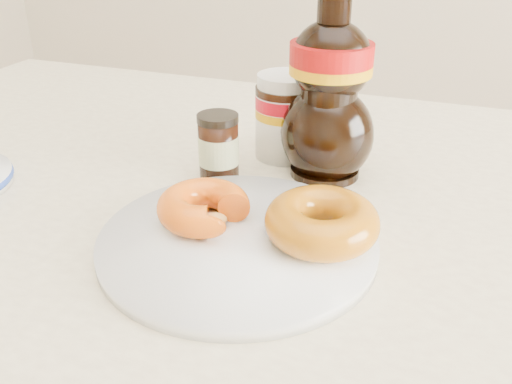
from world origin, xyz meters
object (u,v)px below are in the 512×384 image
(dining_table, at_px, (288,289))
(syrup_bottle, at_px, (330,88))
(donut_whole, at_px, (322,222))
(nutella_jar, at_px, (285,113))
(plate, at_px, (238,242))
(donut_bitten, at_px, (204,207))
(dark_jar, at_px, (219,147))

(dining_table, bearing_deg, syrup_bottle, 88.19)
(donut_whole, height_order, nutella_jar, nutella_jar)
(plate, bearing_deg, syrup_bottle, 78.75)
(donut_bitten, height_order, nutella_jar, nutella_jar)
(dining_table, relative_size, dark_jar, 18.32)
(plate, relative_size, dark_jar, 3.41)
(donut_whole, bearing_deg, plate, -163.70)
(plate, relative_size, donut_whole, 2.48)
(donut_whole, distance_m, nutella_jar, 0.23)
(plate, xyz_separation_m, donut_whole, (0.07, 0.02, 0.02))
(donut_bitten, relative_size, nutella_jar, 0.86)
(donut_bitten, xyz_separation_m, nutella_jar, (0.02, 0.21, 0.03))
(dining_table, xyz_separation_m, nutella_jar, (-0.06, 0.16, 0.14))
(dining_table, bearing_deg, plate, -118.09)
(donut_whole, distance_m, syrup_bottle, 0.18)
(syrup_bottle, bearing_deg, donut_whole, -77.19)
(dining_table, xyz_separation_m, dark_jar, (-0.11, 0.08, 0.12))
(plate, bearing_deg, donut_whole, 16.30)
(donut_bitten, bearing_deg, nutella_jar, 65.32)
(dining_table, height_order, dark_jar, dark_jar)
(dining_table, distance_m, dark_jar, 0.18)
(dark_jar, bearing_deg, donut_whole, -37.21)
(nutella_jar, bearing_deg, donut_bitten, -94.37)
(donut_whole, height_order, dark_jar, dark_jar)
(donut_bitten, height_order, donut_whole, donut_whole)
(dining_table, relative_size, plate, 5.37)
(syrup_bottle, bearing_deg, nutella_jar, 149.39)
(donut_bitten, bearing_deg, plate, -40.06)
(dining_table, height_order, nutella_jar, nutella_jar)
(donut_bitten, distance_m, dark_jar, 0.13)
(dining_table, relative_size, nutella_jar, 13.30)
(donut_whole, bearing_deg, syrup_bottle, 102.81)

